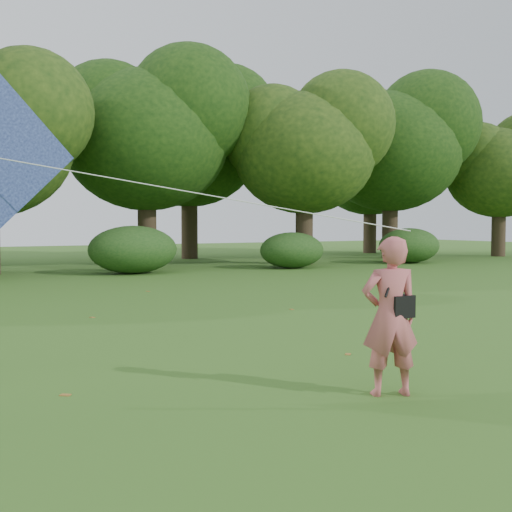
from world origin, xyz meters
TOP-DOWN VIEW (x-y plane):
  - ground at (0.00, 0.00)m, footprint 100.00×100.00m
  - man_kite_flyer at (0.09, -0.66)m, footprint 0.78×0.65m
  - crossbody_bag at (0.20, -0.69)m, footprint 0.43×0.20m
  - tree_line at (1.67, 22.88)m, footprint 54.70×15.30m
  - shrub_band at (-0.72, 17.60)m, footprint 39.15×3.22m
  - fallen_leaves at (-0.30, 2.96)m, footprint 10.54×14.47m

SIDE VIEW (x-z plane):
  - ground at x=0.00m, z-range 0.00..0.00m
  - fallen_leaves at x=-0.30m, z-range 0.00..0.01m
  - shrub_band at x=-0.72m, z-range -0.08..1.79m
  - man_kite_flyer at x=0.09m, z-range 0.00..1.84m
  - crossbody_bag at x=0.20m, z-range 0.68..1.40m
  - tree_line at x=1.67m, z-range 0.86..10.35m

